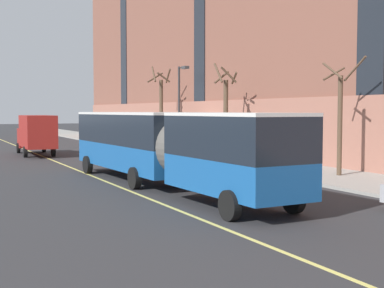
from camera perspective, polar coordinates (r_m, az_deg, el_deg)
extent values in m
plane|color=#303033|center=(24.38, -2.61, -4.77)|extent=(260.00, 260.00, 0.00)
cube|color=#9E9B93|center=(31.70, 10.91, -2.77)|extent=(5.58, 160.00, 0.15)
cube|color=#A56A58|center=(31.05, 18.32, 0.92)|extent=(0.14, 110.00, 4.40)
cube|color=silver|center=(44.87, 0.59, 2.36)|extent=(3.20, 3.40, 0.24)
cube|color=#1E232B|center=(48.77, 0.81, 13.95)|extent=(0.10, 2.00, 17.04)
cube|color=#1E232B|center=(67.58, -7.31, 11.00)|extent=(0.10, 2.00, 17.04)
cube|color=#19569E|center=(27.58, -6.19, -1.24)|extent=(3.03, 10.68, 1.23)
cube|color=black|center=(27.50, -6.21, 1.58)|extent=(3.05, 10.68, 1.50)
cube|color=silver|center=(27.48, -6.22, 3.27)|extent=(3.06, 10.68, 0.12)
cube|color=#19232D|center=(32.48, -9.79, 1.58)|extent=(2.38, 0.18, 1.12)
cube|color=orange|center=(32.47, -9.81, 2.85)|extent=(1.81, 0.14, 0.28)
cube|color=black|center=(32.60, -9.77, -1.44)|extent=(2.54, 0.23, 0.24)
cube|color=white|center=(32.30, -11.30, -1.06)|extent=(0.28, 0.07, 0.18)
cube|color=white|center=(32.88, -8.28, -0.95)|extent=(0.28, 0.07, 0.18)
cylinder|color=#595651|center=(22.29, -0.52, -0.42)|extent=(2.50, 1.10, 2.46)
cube|color=#19569E|center=(19.26, 4.56, -3.30)|extent=(2.85, 6.33, 1.23)
cube|color=black|center=(19.15, 4.58, 0.75)|extent=(2.86, 6.33, 1.50)
cube|color=silver|center=(19.13, 4.60, 3.17)|extent=(2.88, 6.33, 0.12)
cylinder|color=black|center=(30.67, -11.07, -2.18)|extent=(0.34, 1.01, 1.00)
cylinder|color=black|center=(31.54, -6.58, -1.98)|extent=(0.34, 1.01, 1.00)
cylinder|color=black|center=(24.24, -6.15, -3.64)|extent=(0.34, 1.01, 1.00)
cylinder|color=black|center=(25.34, -0.72, -3.31)|extent=(0.34, 1.01, 1.00)
cylinder|color=black|center=(17.25, 4.06, -6.56)|extent=(0.34, 1.01, 1.00)
cylinder|color=black|center=(18.76, 10.77, -5.79)|extent=(0.34, 1.01, 1.00)
cube|color=#B7B7BC|center=(36.46, -1.92, -1.00)|extent=(1.93, 4.36, 0.64)
cube|color=#232D38|center=(36.23, -1.78, -0.08)|extent=(1.64, 1.98, 0.56)
cube|color=#B7B7BC|center=(36.21, -1.78, 0.40)|extent=(1.60, 1.90, 0.04)
cylinder|color=black|center=(37.33, -4.04, -1.39)|extent=(0.24, 0.65, 0.64)
cylinder|color=black|center=(38.07, -1.61, -1.29)|extent=(0.24, 0.65, 0.64)
cylinder|color=black|center=(34.91, -2.26, -1.73)|extent=(0.24, 0.65, 0.64)
cylinder|color=black|center=(35.71, 0.29, -1.61)|extent=(0.24, 0.65, 0.64)
cube|color=silver|center=(51.32, -9.16, 0.27)|extent=(1.79, 4.27, 0.64)
cube|color=#232D38|center=(51.09, -9.10, 0.93)|extent=(1.55, 1.93, 0.56)
cube|color=silver|center=(51.08, -9.10, 1.27)|extent=(1.52, 1.84, 0.04)
cylinder|color=black|center=(52.38, -10.45, -0.03)|extent=(0.23, 0.64, 0.64)
cylinder|color=black|center=(52.84, -8.67, 0.02)|extent=(0.23, 0.64, 0.64)
cylinder|color=black|center=(49.85, -9.67, -0.20)|extent=(0.23, 0.64, 0.64)
cylinder|color=black|center=(50.33, -7.80, -0.14)|extent=(0.23, 0.64, 0.64)
cube|color=#23603D|center=(42.80, -5.74, -0.34)|extent=(1.92, 4.50, 0.64)
cube|color=#232D38|center=(42.56, -5.64, 0.45)|extent=(1.64, 2.05, 0.56)
cube|color=#23603D|center=(42.54, -5.64, 0.85)|extent=(1.60, 1.96, 0.04)
cylinder|color=black|center=(43.79, -7.49, -0.69)|extent=(0.24, 0.65, 0.64)
cylinder|color=black|center=(44.43, -5.36, -0.61)|extent=(0.24, 0.65, 0.64)
cylinder|color=black|center=(41.22, -6.16, -0.94)|extent=(0.24, 0.65, 0.64)
cylinder|color=black|center=(41.90, -3.92, -0.85)|extent=(0.24, 0.65, 0.64)
cube|color=maroon|center=(43.40, -16.16, 1.31)|extent=(2.40, 5.67, 2.48)
cube|color=maroon|center=(47.24, -16.79, 0.63)|extent=(2.15, 1.77, 1.60)
cube|color=#1E2833|center=(48.10, -16.93, 0.97)|extent=(1.87, 0.15, 0.80)
cylinder|color=black|center=(47.17, -18.03, -0.41)|extent=(0.29, 0.85, 0.84)
cylinder|color=black|center=(47.43, -15.52, -0.34)|extent=(0.29, 0.85, 0.84)
cylinder|color=black|center=(42.53, -17.36, -0.81)|extent=(0.29, 0.85, 0.84)
cylinder|color=black|center=(42.83, -14.58, -0.73)|extent=(0.29, 0.85, 0.84)
cylinder|color=brown|center=(29.00, 15.49, 1.90)|extent=(0.25, 0.25, 5.22)
cylinder|color=brown|center=(29.58, 16.98, 7.68)|extent=(0.32, 1.80, 1.23)
cylinder|color=brown|center=(29.58, 14.90, 7.25)|extent=(1.31, 0.30, 0.76)
cylinder|color=brown|center=(28.58, 14.77, 7.58)|extent=(0.31, 1.33, 0.94)
cylinder|color=brown|center=(38.77, 3.62, 2.70)|extent=(0.34, 0.34, 5.62)
cylinder|color=brown|center=(38.99, 4.53, 7.04)|extent=(0.53, 1.31, 0.82)
cylinder|color=brown|center=(39.33, 3.18, 7.13)|extent=(1.24, 0.22, 0.97)
cylinder|color=brown|center=(38.60, 2.82, 7.60)|extent=(0.22, 1.34, 1.48)
cylinder|color=brown|center=(38.32, 3.94, 7.38)|extent=(1.26, 0.35, 1.17)
cylinder|color=brown|center=(49.54, -3.31, 3.24)|extent=(0.34, 0.34, 6.25)
cylinder|color=brown|center=(49.81, -2.56, 7.28)|extent=(0.37, 1.46, 1.27)
cylinder|color=brown|center=(50.31, -3.95, 7.09)|extent=(1.78, 0.66, 1.03)
cylinder|color=brown|center=(49.51, -4.10, 7.45)|extent=(0.41, 1.48, 1.52)
cylinder|color=brown|center=(49.07, -3.05, 7.12)|extent=(1.30, 0.17, 0.92)
cylinder|color=#2D2D30|center=(40.14, -1.39, 3.50)|extent=(0.16, 0.16, 6.69)
cylinder|color=#2D2D30|center=(39.77, -1.06, 8.18)|extent=(0.10, 1.10, 0.10)
cube|color=#3D3D3F|center=(39.28, -0.72, 8.16)|extent=(0.36, 0.60, 0.20)
cube|color=#E0D66B|center=(26.54, -8.79, -4.12)|extent=(0.16, 140.00, 0.01)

